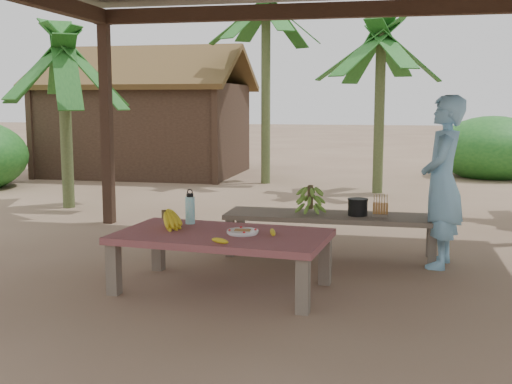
% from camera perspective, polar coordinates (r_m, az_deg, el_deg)
% --- Properties ---
extents(ground, '(80.00, 80.00, 0.00)m').
position_cam_1_polar(ground, '(5.90, 2.72, -7.93)').
color(ground, brown).
rests_on(ground, ground).
extents(work_table, '(1.89, 1.17, 0.50)m').
position_cam_1_polar(work_table, '(5.55, -3.04, -4.31)').
color(work_table, brown).
rests_on(work_table, ground).
extents(bench, '(2.20, 0.62, 0.45)m').
position_cam_1_polar(bench, '(6.78, 6.64, -2.44)').
color(bench, brown).
rests_on(bench, ground).
extents(ripe_banana_bunch, '(0.37, 0.34, 0.19)m').
position_cam_1_polar(ripe_banana_bunch, '(5.75, -8.19, -2.35)').
color(ripe_banana_bunch, yellow).
rests_on(ripe_banana_bunch, work_table).
extents(plate, '(0.27, 0.27, 0.04)m').
position_cam_1_polar(plate, '(5.48, -1.20, -3.57)').
color(plate, white).
rests_on(plate, work_table).
extents(loose_banana_front, '(0.15, 0.06, 0.04)m').
position_cam_1_polar(loose_banana_front, '(5.13, -3.22, -4.35)').
color(loose_banana_front, yellow).
rests_on(loose_banana_front, work_table).
extents(loose_banana_side, '(0.07, 0.16, 0.04)m').
position_cam_1_polar(loose_banana_side, '(5.45, 1.50, -3.60)').
color(loose_banana_side, yellow).
rests_on(loose_banana_side, work_table).
extents(water_flask, '(0.09, 0.09, 0.33)m').
position_cam_1_polar(water_flask, '(5.95, -5.88, -1.52)').
color(water_flask, '#45D0D8').
rests_on(water_flask, work_table).
extents(green_banana_stalk, '(0.28, 0.28, 0.32)m').
position_cam_1_polar(green_banana_stalk, '(6.76, 4.85, -0.60)').
color(green_banana_stalk, '#598C2D').
rests_on(green_banana_stalk, bench).
extents(cooking_pot, '(0.20, 0.20, 0.17)m').
position_cam_1_polar(cooking_pot, '(6.72, 9.03, -1.36)').
color(cooking_pot, black).
rests_on(cooking_pot, bench).
extents(skewer_rack, '(0.18, 0.08, 0.24)m').
position_cam_1_polar(skewer_rack, '(6.66, 11.01, -1.19)').
color(skewer_rack, '#A57F47').
rests_on(skewer_rack, bench).
extents(woman, '(0.50, 0.67, 1.69)m').
position_cam_1_polar(woman, '(6.51, 16.24, 0.86)').
color(woman, '#71ADD7').
rests_on(woman, ground).
extents(hut, '(4.40, 3.43, 2.85)m').
position_cam_1_polar(hut, '(14.64, -9.61, 5.91)').
color(hut, black).
rests_on(hut, ground).
extents(banana_plant_n, '(1.80, 1.80, 3.00)m').
position_cam_1_polar(banana_plant_n, '(11.60, 11.05, 12.31)').
color(banana_plant_n, '#596638').
rests_on(banana_plant_n, ground).
extents(banana_plant_nw, '(1.80, 1.80, 3.76)m').
position_cam_1_polar(banana_plant_nw, '(12.84, 0.89, 15.32)').
color(banana_plant_nw, '#596638').
rests_on(banana_plant_nw, ground).
extents(banana_plant_w, '(1.80, 1.80, 2.62)m').
position_cam_1_polar(banana_plant_w, '(10.21, -16.76, 10.64)').
color(banana_plant_w, '#596638').
rests_on(banana_plant_w, ground).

